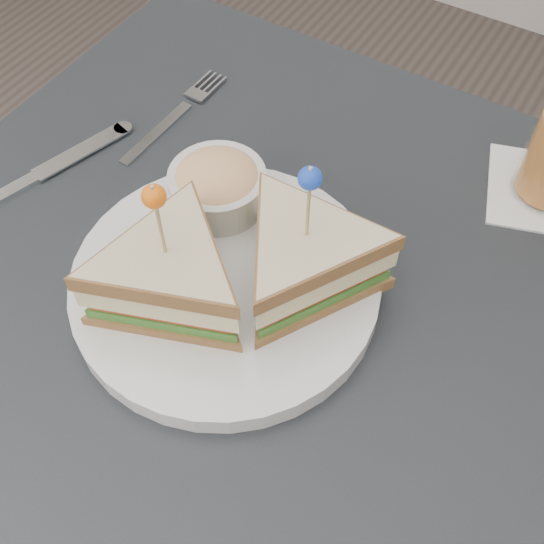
{
  "coord_description": "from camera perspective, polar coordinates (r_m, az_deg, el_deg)",
  "views": [
    {
      "loc": [
        0.2,
        -0.3,
        1.3
      ],
      "look_at": [
        0.01,
        0.01,
        0.8
      ],
      "focal_mm": 45.0,
      "sensor_mm": 36.0,
      "label": 1
    }
  ],
  "objects": [
    {
      "name": "table",
      "position": [
        0.72,
        -1.1,
        -6.15
      ],
      "size": [
        0.8,
        0.8,
        0.75
      ],
      "color": "black",
      "rests_on": "ground"
    },
    {
      "name": "cutlery_knife",
      "position": [
        0.8,
        -18.59,
        7.9
      ],
      "size": [
        0.08,
        0.21,
        0.01
      ],
      "rotation": [
        0.0,
        0.0,
        -0.29
      ],
      "color": "white",
      "rests_on": "table"
    },
    {
      "name": "plate_meal",
      "position": [
        0.62,
        -3.31,
        0.8
      ],
      "size": [
        0.36,
        0.34,
        0.17
      ],
      "rotation": [
        0.0,
        0.0,
        -0.18
      ],
      "color": "silver",
      "rests_on": "table"
    },
    {
      "name": "ground_plane",
      "position": [
        1.35,
        -0.63,
        -20.66
      ],
      "size": [
        3.5,
        3.5,
        0.0
      ],
      "primitive_type": "plane",
      "color": "#3F3833"
    },
    {
      "name": "cutlery_fork",
      "position": [
        0.84,
        -7.84,
        13.09
      ],
      "size": [
        0.03,
        0.19,
        0.01
      ],
      "rotation": [
        0.0,
        0.0,
        -0.02
      ],
      "color": "silver",
      "rests_on": "table"
    }
  ]
}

